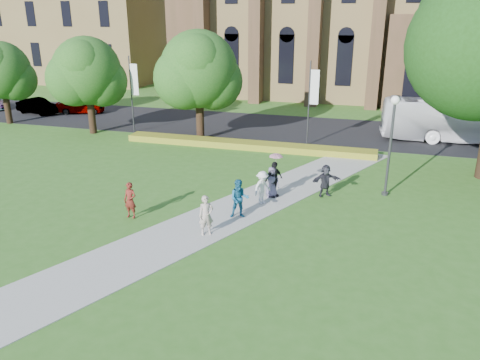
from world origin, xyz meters
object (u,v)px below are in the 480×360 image
(pedestrian_0, at_px, (130,200))
(streetlamp, at_px, (392,134))
(car_1, at_px, (38,106))
(tour_coach, at_px, (464,120))
(car_0, at_px, (81,106))

(pedestrian_0, bearing_deg, streetlamp, 33.59)
(pedestrian_0, bearing_deg, car_1, 140.89)
(tour_coach, height_order, car_1, tour_coach)
(streetlamp, height_order, tour_coach, streetlamp)
(streetlamp, bearing_deg, car_0, 153.50)
(car_1, bearing_deg, streetlamp, -99.50)
(streetlamp, distance_m, car_1, 34.31)
(tour_coach, bearing_deg, streetlamp, 151.48)
(car_0, bearing_deg, car_1, 91.37)
(streetlamp, relative_size, tour_coach, 0.45)
(tour_coach, xyz_separation_m, car_1, (-37.18, -0.30, -0.90))
(streetlamp, height_order, car_0, streetlamp)
(tour_coach, distance_m, car_1, 37.19)
(tour_coach, distance_m, pedestrian_0, 25.64)
(tour_coach, bearing_deg, pedestrian_0, 133.23)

